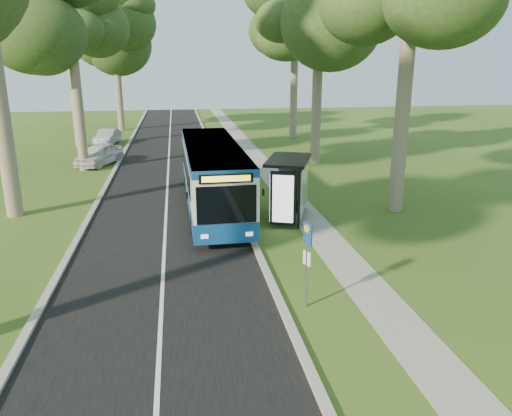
{
  "coord_description": "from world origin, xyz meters",
  "views": [
    {
      "loc": [
        -2.82,
        -15.92,
        7.0
      ],
      "look_at": [
        0.04,
        2.08,
        1.6
      ],
      "focal_mm": 35.0,
      "sensor_mm": 36.0,
      "label": 1
    }
  ],
  "objects_px": {
    "litter_bin": "(278,204)",
    "car_white": "(99,154)",
    "bus_shelter": "(293,178)",
    "car_silver": "(107,137)",
    "bus_stop_sign": "(307,255)",
    "bus": "(213,176)"
  },
  "relations": [
    {
      "from": "car_white",
      "to": "car_silver",
      "type": "relative_size",
      "value": 1.08
    },
    {
      "from": "bus_stop_sign",
      "to": "litter_bin",
      "type": "height_order",
      "value": "bus_stop_sign"
    },
    {
      "from": "bus_stop_sign",
      "to": "car_silver",
      "type": "xyz_separation_m",
      "value": [
        -9.47,
        31.44,
        -0.98
      ]
    },
    {
      "from": "litter_bin",
      "to": "car_silver",
      "type": "relative_size",
      "value": 0.25
    },
    {
      "from": "bus_stop_sign",
      "to": "car_white",
      "type": "bearing_deg",
      "value": 89.17
    },
    {
      "from": "bus_stop_sign",
      "to": "car_white",
      "type": "height_order",
      "value": "bus_stop_sign"
    },
    {
      "from": "bus_shelter",
      "to": "car_silver",
      "type": "xyz_separation_m",
      "value": [
        -10.96,
        23.32,
        -1.31
      ]
    },
    {
      "from": "bus_shelter",
      "to": "litter_bin",
      "type": "xyz_separation_m",
      "value": [
        -0.49,
        1.03,
        -1.47
      ]
    },
    {
      "from": "litter_bin",
      "to": "car_silver",
      "type": "distance_m",
      "value": 24.63
    },
    {
      "from": "bus",
      "to": "car_white",
      "type": "relative_size",
      "value": 2.74
    },
    {
      "from": "bus_shelter",
      "to": "litter_bin",
      "type": "distance_m",
      "value": 1.86
    },
    {
      "from": "litter_bin",
      "to": "car_white",
      "type": "relative_size",
      "value": 0.23
    },
    {
      "from": "litter_bin",
      "to": "car_silver",
      "type": "xyz_separation_m",
      "value": [
        -10.47,
        22.29,
        0.16
      ]
    },
    {
      "from": "bus",
      "to": "car_white",
      "type": "xyz_separation_m",
      "value": [
        -7.02,
        11.93,
        -0.9
      ]
    },
    {
      "from": "bus_shelter",
      "to": "car_white",
      "type": "xyz_separation_m",
      "value": [
        -10.43,
        14.47,
        -1.23
      ]
    },
    {
      "from": "car_silver",
      "to": "bus",
      "type": "bearing_deg",
      "value": -60.98
    },
    {
      "from": "bus_stop_sign",
      "to": "bus_shelter",
      "type": "relative_size",
      "value": 0.72
    },
    {
      "from": "bus_shelter",
      "to": "car_silver",
      "type": "bearing_deg",
      "value": 135.21
    },
    {
      "from": "bus",
      "to": "bus_stop_sign",
      "type": "bearing_deg",
      "value": -80.51
    },
    {
      "from": "car_white",
      "to": "car_silver",
      "type": "xyz_separation_m",
      "value": [
        -0.53,
        8.85,
        -0.08
      ]
    },
    {
      "from": "bus_shelter",
      "to": "car_white",
      "type": "relative_size",
      "value": 0.83
    },
    {
      "from": "bus_shelter",
      "to": "car_white",
      "type": "bearing_deg",
      "value": 145.82
    }
  ]
}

